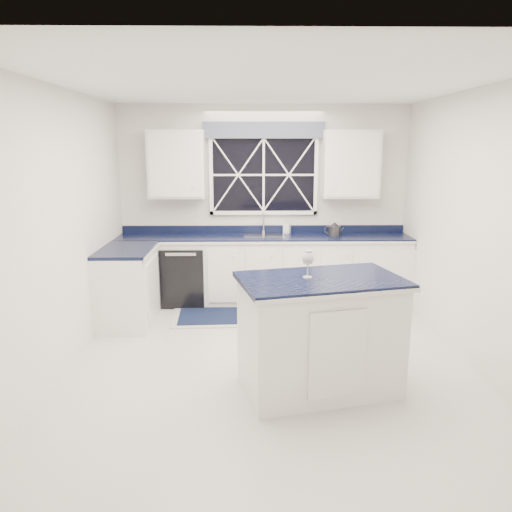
{
  "coord_description": "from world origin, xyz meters",
  "views": [
    {
      "loc": [
        -0.22,
        -4.75,
        2.16
      ],
      "look_at": [
        -0.14,
        0.4,
        1.01
      ],
      "focal_mm": 35.0,
      "sensor_mm": 36.0,
      "label": 1
    }
  ],
  "objects_px": {
    "faucet": "(264,222)",
    "island": "(320,334)",
    "dishwasher": "(185,274)",
    "wine_glass": "(308,259)",
    "kettle": "(334,229)",
    "soap_bottle": "(287,226)"
  },
  "relations": [
    {
      "from": "faucet",
      "to": "island",
      "type": "distance_m",
      "value": 2.84
    },
    {
      "from": "dishwasher",
      "to": "wine_glass",
      "type": "height_order",
      "value": "wine_glass"
    },
    {
      "from": "dishwasher",
      "to": "wine_glass",
      "type": "relative_size",
      "value": 3.43
    },
    {
      "from": "dishwasher",
      "to": "wine_glass",
      "type": "distance_m",
      "value": 3.0
    },
    {
      "from": "island",
      "to": "faucet",
      "type": "bearing_deg",
      "value": 85.09
    },
    {
      "from": "kettle",
      "to": "island",
      "type": "bearing_deg",
      "value": -81.52
    },
    {
      "from": "faucet",
      "to": "wine_glass",
      "type": "bearing_deg",
      "value": -83.89
    },
    {
      "from": "wine_glass",
      "to": "soap_bottle",
      "type": "distance_m",
      "value": 2.75
    },
    {
      "from": "soap_bottle",
      "to": "wine_glass",
      "type": "bearing_deg",
      "value": -90.73
    },
    {
      "from": "dishwasher",
      "to": "island",
      "type": "relative_size",
      "value": 0.53
    },
    {
      "from": "kettle",
      "to": "wine_glass",
      "type": "bearing_deg",
      "value": -84.1
    },
    {
      "from": "dishwasher",
      "to": "kettle",
      "type": "xyz_separation_m",
      "value": [
        2.06,
        -0.0,
        0.62
      ]
    },
    {
      "from": "kettle",
      "to": "wine_glass",
      "type": "xyz_separation_m",
      "value": [
        -0.67,
        -2.54,
        0.18
      ]
    },
    {
      "from": "kettle",
      "to": "faucet",
      "type": "bearing_deg",
      "value": -171.07
    },
    {
      "from": "dishwasher",
      "to": "island",
      "type": "distance_m",
      "value": 2.97
    },
    {
      "from": "faucet",
      "to": "wine_glass",
      "type": "relative_size",
      "value": 1.26
    },
    {
      "from": "kettle",
      "to": "wine_glass",
      "type": "distance_m",
      "value": 2.63
    },
    {
      "from": "soap_bottle",
      "to": "island",
      "type": "bearing_deg",
      "value": -88.29
    },
    {
      "from": "kettle",
      "to": "wine_glass",
      "type": "relative_size",
      "value": 1.07
    },
    {
      "from": "wine_glass",
      "to": "soap_bottle",
      "type": "height_order",
      "value": "wine_glass"
    },
    {
      "from": "faucet",
      "to": "kettle",
      "type": "relative_size",
      "value": 1.18
    },
    {
      "from": "dishwasher",
      "to": "island",
      "type": "height_order",
      "value": "island"
    }
  ]
}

